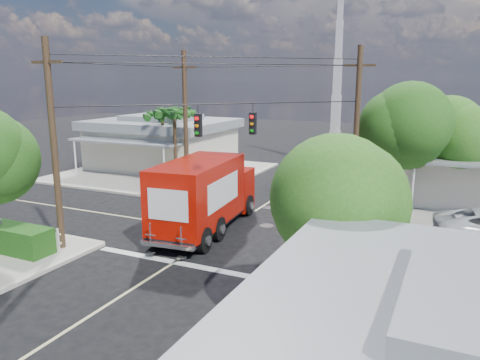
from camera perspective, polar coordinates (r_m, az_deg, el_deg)
The scene contains 15 objects.
ground at distance 23.06m, azimuth -2.13°, elevation -6.31°, with size 120.00×120.00×0.00m, color black.
sidewalk_ne at distance 31.16m, azimuth 25.95°, elevation -2.49°, with size 14.12×14.12×0.14m.
sidewalk_nw at distance 37.53m, azimuth -9.31°, elevation 0.95°, with size 14.12×14.12×0.14m.
road_markings at distance 21.84m, azimuth -3.91°, elevation -7.41°, with size 32.00×32.00×0.01m.
building_nw at distance 39.10m, azimuth -9.47°, elevation 4.59°, with size 10.80×10.20×4.30m.
radio_tower at distance 40.58m, azimuth 11.68°, elevation 9.63°, with size 0.80×0.80×17.00m.
tree_ne_front at distance 26.45m, azimuth 18.97°, elevation 6.02°, with size 4.21×4.14×6.66m.
tree_ne_back at distance 28.54m, azimuth 24.59°, elevation 4.81°, with size 3.77×3.66×5.82m.
tree_se at distance 12.97m, azimuth 10.75°, elevation -2.74°, with size 3.67×3.54×5.62m.
palm_nw_front at distance 32.21m, azimuth -8.02°, elevation 8.06°, with size 3.01×3.08×5.59m.
palm_nw_back at distance 34.59m, azimuth -9.44°, elevation 7.69°, with size 3.01×3.08×5.19m.
utility_poles at distance 24.17m, azimuth -3.82°, elevation 5.90°, with size 12.00×10.68×9.00m.
picket_fence at distance 23.54m, azimuth -26.05°, elevation -5.47°, with size 5.94×0.06×1.00m.
vending_boxes at distance 26.70m, azimuth 16.71°, elevation -2.69°, with size 1.90×0.50×1.10m.
delivery_truck at distance 22.83m, azimuth -4.33°, elevation -1.77°, with size 3.37×8.49×3.59m.
Camera 1 is at (10.05, -19.41, 7.36)m, focal length 35.00 mm.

